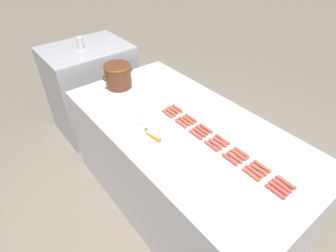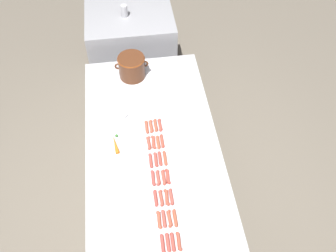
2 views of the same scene
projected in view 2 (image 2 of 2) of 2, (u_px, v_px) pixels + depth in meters
The scene contains 35 objects.
ground_plane at pixel (156, 201), 3.63m from camera, with size 20.00×20.00×0.00m, color #756B5B.
griddle_counter at pixel (154, 176), 3.28m from camera, with size 1.04×2.05×0.91m.
back_cabinet at pixel (133, 55), 4.20m from camera, with size 0.89×0.70×1.04m, color #A0A0A4.
hot_dog_0 at pixel (163, 244), 2.42m from camera, with size 0.03×0.13×0.02m.
hot_dog_1 at pixel (159, 220), 2.52m from camera, with size 0.03×0.13×0.02m.
hot_dog_2 at pixel (156, 198), 2.63m from camera, with size 0.03×0.13×0.02m.
hot_dog_3 at pixel (153, 178), 2.73m from camera, with size 0.03×0.13×0.02m.
hot_dog_4 at pixel (151, 161), 2.82m from camera, with size 0.03×0.13×0.02m.
hot_dog_5 at pixel (149, 143), 2.93m from camera, with size 0.03×0.13×0.02m.
hot_dog_6 at pixel (147, 127), 3.03m from camera, with size 0.03×0.13×0.02m.
hot_dog_7 at pixel (168, 243), 2.42m from camera, with size 0.02×0.13×0.02m.
hot_dog_8 at pixel (164, 219), 2.53m from camera, with size 0.03×0.13×0.02m.
hot_dog_9 at pixel (161, 198), 2.63m from camera, with size 0.03×0.13×0.02m.
hot_dog_10 at pixel (158, 178), 2.73m from camera, with size 0.03×0.13×0.02m.
hot_dog_11 at pixel (156, 159), 2.83m from camera, with size 0.03×0.13×0.02m.
hot_dog_12 at pixel (154, 142), 2.93m from camera, with size 0.03×0.13×0.02m.
hot_dog_13 at pixel (151, 126), 3.03m from camera, with size 0.03×0.13×0.02m.
hot_dog_14 at pixel (173, 242), 2.43m from camera, with size 0.03×0.13×0.02m.
hot_dog_15 at pixel (170, 219), 2.53m from camera, with size 0.03×0.13×0.02m.
hot_dog_16 at pixel (167, 197), 2.63m from camera, with size 0.03×0.13×0.02m.
hot_dog_17 at pixel (164, 177), 2.73m from camera, with size 0.03×0.13×0.02m.
hot_dog_18 at pixel (160, 158), 2.84m from camera, with size 0.03×0.13×0.02m.
hot_dog_19 at pixel (158, 142), 2.93m from camera, with size 0.03×0.13×0.02m.
hot_dog_20 at pixel (156, 125), 3.04m from camera, with size 0.03×0.13×0.02m.
hot_dog_21 at pixel (179, 241), 2.43m from camera, with size 0.03×0.13×0.02m.
hot_dog_22 at pixel (175, 218), 2.53m from camera, with size 0.03×0.13×0.02m.
hot_dog_23 at pixel (171, 197), 2.63m from camera, with size 0.03×0.13×0.02m.
hot_dog_24 at pixel (168, 176), 2.74m from camera, with size 0.03×0.13×0.02m.
hot_dog_25 at pixel (165, 158), 2.84m from camera, with size 0.03×0.13×0.02m.
hot_dog_26 at pixel (162, 141), 2.94m from camera, with size 0.03×0.13×0.02m.
hot_dog_27 at pixel (160, 125), 3.04m from camera, with size 0.03×0.13×0.02m.
bean_pot at pixel (132, 66), 3.33m from camera, with size 0.30×0.24×0.22m.
serving_spoon at pixel (122, 119), 3.09m from camera, with size 0.16×0.26×0.02m.
carrot at pixel (115, 144), 2.92m from camera, with size 0.06×0.18×0.03m.
soda_can at pixel (124, 11), 3.73m from camera, with size 0.07×0.07×0.13m.
Camera 2 is at (-0.12, -1.73, 3.28)m, focal length 40.28 mm.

